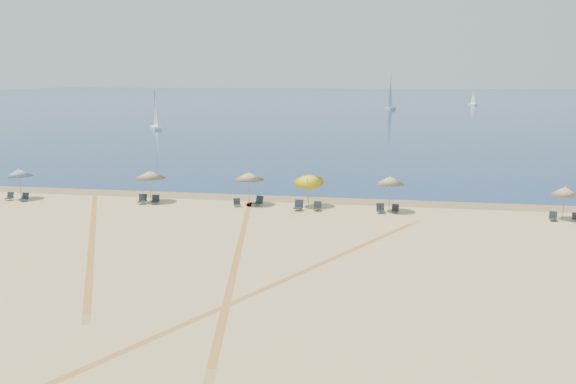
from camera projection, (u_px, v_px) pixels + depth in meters
name	position (u px, v px, depth m)	size (l,w,h in m)	color
ground	(199.00, 317.00, 24.21)	(160.00, 160.00, 0.00)	tan
ocean	(379.00, 99.00, 241.74)	(500.00, 500.00, 0.00)	#0C2151
wet_sand	(297.00, 199.00, 47.41)	(500.00, 500.00, 0.00)	olive
umbrella_0	(19.00, 173.00, 47.04)	(1.98, 1.98, 2.40)	gray
umbrella_1	(150.00, 175.00, 45.92)	(2.32, 2.32, 2.44)	gray
umbrella_2	(249.00, 176.00, 44.95)	(2.26, 2.26, 2.49)	gray
umbrella_3	(309.00, 179.00, 44.21)	(2.23, 2.29, 2.69)	gray
umbrella_4	(390.00, 180.00, 42.61)	(2.04, 2.05, 2.58)	gray
umbrella_5	(565.00, 191.00, 40.36)	(1.88, 1.88, 2.26)	gray
chair_0	(10.00, 197.00, 46.92)	(0.55, 0.63, 0.60)	black
chair_1	(25.00, 198.00, 46.49)	(0.56, 0.64, 0.64)	black
chair_2	(142.00, 200.00, 45.59)	(0.69, 0.77, 0.72)	black
chair_3	(155.00, 200.00, 45.52)	(0.65, 0.73, 0.67)	black
chair_4	(237.00, 203.00, 44.64)	(0.66, 0.71, 0.59)	black
chair_5	(259.00, 201.00, 44.91)	(0.81, 0.87, 0.72)	black
chair_6	(299.00, 206.00, 43.35)	(0.64, 0.74, 0.74)	black
chair_7	(317.00, 207.00, 43.25)	(0.54, 0.64, 0.65)	black
chair_8	(380.00, 209.00, 42.56)	(0.64, 0.72, 0.66)	black
chair_9	(395.00, 209.00, 42.61)	(0.53, 0.61, 0.59)	black
chair_10	(553.00, 217.00, 40.25)	(0.61, 0.68, 0.60)	black
sailboat_0	(155.00, 117.00, 108.41)	(3.50, 4.61, 6.99)	white
sailboat_1	(473.00, 99.00, 194.90)	(2.38, 4.37, 6.32)	white
sailboat_2	(390.00, 99.00, 166.93)	(3.22, 6.75, 9.74)	white
tire_tracks	(197.00, 253.00, 33.02)	(51.20, 44.97, 0.00)	tan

